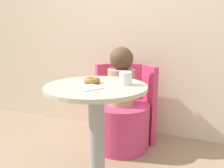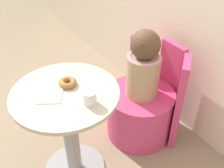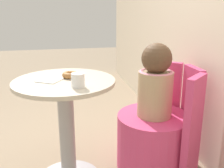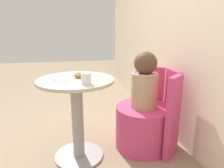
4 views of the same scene
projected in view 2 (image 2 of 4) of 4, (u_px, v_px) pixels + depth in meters
name	position (u px, v px, depth m)	size (l,w,h in m)	color
round_table	(69.00, 123.00, 1.68)	(0.65, 0.65, 0.74)	#99999E
tub_chair	(140.00, 113.00, 2.15)	(0.53, 0.53, 0.42)	#D13D70
booth_backrest	(162.00, 87.00, 2.15)	(0.63, 0.23, 0.76)	#D13D70
child_figure	(144.00, 66.00, 1.88)	(0.25, 0.25, 0.53)	tan
donut	(68.00, 83.00, 1.57)	(0.11, 0.11, 0.04)	#9E6633
cup	(90.00, 98.00, 1.42)	(0.08, 0.08, 0.08)	white
paper_napkin	(50.00, 96.00, 1.50)	(0.19, 0.19, 0.01)	white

